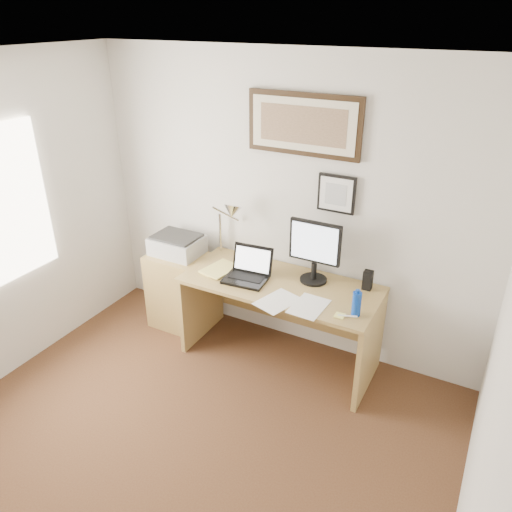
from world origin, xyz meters
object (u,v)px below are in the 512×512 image
Objects in this scene: water_bottle at (357,304)px; book at (211,265)px; laptop at (248,272)px; desk at (284,303)px; lcd_monitor at (315,249)px; printer at (177,245)px; side_cabinet at (179,290)px.

book is (-1.33, 0.14, -0.08)m from water_bottle.
laptop is at bearing 173.47° from water_bottle.
desk is 4.43× the size of laptop.
laptop is (0.38, -0.03, 0.05)m from book.
lcd_monitor is 1.18× the size of printer.
side_cabinet is at bearing 172.28° from laptop.
side_cabinet is 0.58m from book.
water_bottle is 0.52× the size of laptop.
desk is at bearing 1.89° from side_cabinet.
printer is (-1.76, 0.26, -0.03)m from water_bottle.
lcd_monitor reaches higher than desk.
book reaches higher than desk.
printer is (-0.01, 0.04, 0.45)m from side_cabinet.
water_bottle is at bearing -6.14° from book.
side_cabinet is at bearing -175.42° from lcd_monitor.
lcd_monitor reaches higher than water_bottle.
book is 0.69× the size of printer.
water_bottle is at bearing -34.82° from lcd_monitor.
water_bottle is 0.43× the size of printer.
laptop is (-0.27, -0.14, 0.29)m from desk.
side_cabinet is 1.08m from desk.
lcd_monitor is at bearing 17.20° from desk.
laptop is 0.58m from lcd_monitor.
desk is 3.64× the size of printer.
laptop reaches higher than desk.
lcd_monitor is (0.22, 0.07, 0.53)m from desk.
water_bottle is at bearing -8.25° from printer.
lcd_monitor is at bearing 145.18° from water_bottle.
book is 0.58× the size of lcd_monitor.
book is 0.93m from lcd_monitor.
lcd_monitor is at bearing 4.58° from side_cabinet.
desk is 3.08× the size of lcd_monitor.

